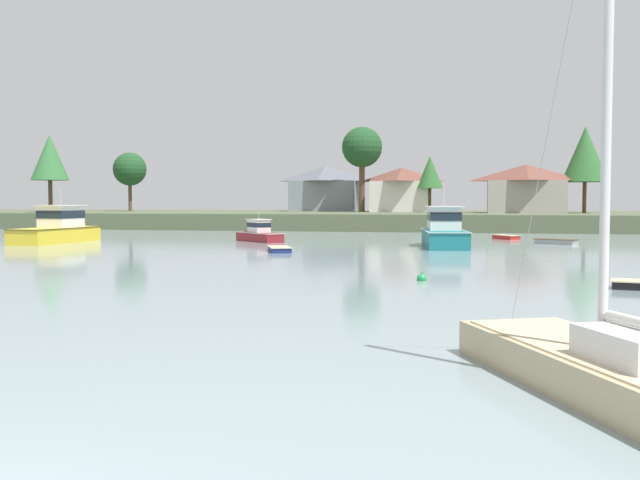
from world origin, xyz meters
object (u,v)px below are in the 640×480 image
cruiser_maroon (257,236)px  dinghy_navy (279,250)px  cruiser_yellow (63,233)px  dinghy_grey (556,242)px  dinghy_red (506,238)px  cruiser_teal (443,236)px  mooring_buoy_green (422,279)px  sailboat_sand (626,387)px

cruiser_maroon → dinghy_navy: size_ratio=1.69×
dinghy_navy → cruiser_maroon: bearing=113.4°
cruiser_yellow → dinghy_grey: bearing=8.1°
dinghy_red → dinghy_grey: size_ratio=0.87×
dinghy_red → cruiser_teal: bearing=-113.6°
cruiser_yellow → dinghy_red: cruiser_yellow is taller
dinghy_red → dinghy_grey: 8.18m
cruiser_maroon → mooring_buoy_green: 34.61m
dinghy_grey → cruiser_maroon: bearing=-177.1°
mooring_buoy_green → cruiser_teal: bearing=90.3°
cruiser_maroon → sailboat_sand: 54.77m
cruiser_maroon → cruiser_teal: bearing=-13.0°
cruiser_maroon → mooring_buoy_green: bearing=-60.5°
sailboat_sand → dinghy_grey: (4.02, 51.40, -0.11)m
dinghy_navy → mooring_buoy_green: (11.38, -17.03, -0.05)m
cruiser_teal → dinghy_grey: bearing=29.4°
sailboat_sand → dinghy_grey: sailboat_sand is taller
cruiser_maroon → cruiser_yellow: size_ratio=0.54×
cruiser_yellow → dinghy_navy: bearing=-20.6°
dinghy_navy → dinghy_red: bearing=52.3°
cruiser_teal → cruiser_maroon: bearing=167.0°
cruiser_yellow → dinghy_red: bearing=18.9°
sailboat_sand → dinghy_grey: size_ratio=3.18×
dinghy_navy → mooring_buoy_green: dinghy_navy is taller
dinghy_navy → cruiser_yellow: cruiser_yellow is taller
sailboat_sand → dinghy_grey: bearing=85.5°
cruiser_maroon → dinghy_grey: size_ratio=1.56×
dinghy_navy → cruiser_yellow: 23.70m
cruiser_yellow → sailboat_sand: sailboat_sand is taller
mooring_buoy_green → sailboat_sand: bearing=-75.5°
cruiser_maroon → dinghy_red: 23.95m
dinghy_navy → dinghy_red: (16.71, 21.63, 0.01)m
dinghy_grey → mooring_buoy_green: 32.76m
cruiser_yellow → dinghy_grey: size_ratio=2.87×
dinghy_grey → dinghy_red: bearing=118.1°
cruiser_maroon → dinghy_navy: (5.67, -13.09, -0.32)m
cruiser_yellow → dinghy_red: 41.11m
dinghy_navy → dinghy_grey: (20.56, 14.42, 0.01)m
cruiser_yellow → mooring_buoy_green: bearing=-37.1°
sailboat_sand → dinghy_navy: bearing=114.1°
sailboat_sand → cruiser_yellow: bearing=130.5°
cruiser_maroon → cruiser_yellow: (-16.51, -4.77, 0.32)m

